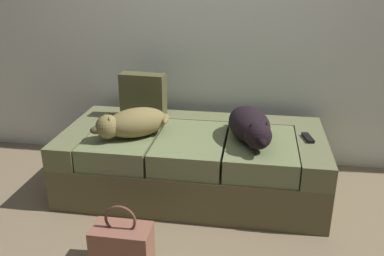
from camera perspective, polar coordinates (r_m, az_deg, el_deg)
couch at (r=3.00m, az=0.16°, el=-4.62°), size 1.82×0.89×0.45m
dog_tan at (r=2.82m, az=-8.26°, el=0.68°), size 0.52×0.45×0.20m
dog_dark at (r=2.75m, az=8.07°, el=0.28°), size 0.38×0.60×0.21m
tv_remote at (r=2.89m, az=15.65°, el=-1.30°), size 0.08×0.16×0.02m
throw_pillow at (r=3.16m, az=-6.74°, el=4.42°), size 0.35×0.15×0.34m
handbag at (r=2.37m, az=-9.58°, el=-15.67°), size 0.32×0.18×0.38m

